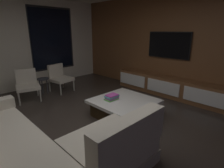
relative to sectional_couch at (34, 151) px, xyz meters
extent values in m
plane|color=#332B26|center=(0.96, 0.16, -0.29)|extent=(9.20, 9.20, 0.00)
cube|color=silver|center=(0.96, 3.82, 1.06)|extent=(6.60, 0.12, 2.70)
cube|color=black|center=(2.26, 3.75, 1.16)|extent=(1.52, 0.02, 2.02)
cube|color=black|center=(2.26, 3.74, 1.16)|extent=(1.40, 0.03, 1.90)
cube|color=brown|center=(4.02, 0.16, 1.06)|extent=(0.12, 7.80, 2.70)
cube|color=#A49C8C|center=(-0.24, 0.23, -0.20)|extent=(0.90, 2.50, 0.18)
cube|color=beige|center=(-0.24, 0.23, 0.01)|extent=(0.86, 2.42, 0.24)
cube|color=#A49C8C|center=(0.74, -0.57, -0.20)|extent=(1.10, 0.90, 0.18)
cube|color=beige|center=(0.74, -0.57, 0.01)|extent=(1.07, 0.86, 0.24)
cube|color=beige|center=(0.74, -0.92, 0.33)|extent=(1.10, 0.20, 0.40)
cube|color=#312311|center=(1.95, 0.24, -0.14)|extent=(1.00, 1.00, 0.30)
cube|color=white|center=(1.95, 0.24, 0.04)|extent=(1.16, 1.16, 0.06)
cube|color=#66B053|center=(1.77, 0.44, 0.08)|extent=(0.26, 0.18, 0.02)
cube|color=#9B4EA8|center=(1.79, 0.44, 0.11)|extent=(0.25, 0.16, 0.03)
cube|color=#519BAD|center=(1.79, 0.44, 0.14)|extent=(0.28, 0.17, 0.03)
cube|color=#BB43A3|center=(1.78, 0.42, 0.17)|extent=(0.23, 0.16, 0.03)
cylinder|color=#B2ADA0|center=(2.12, 2.39, -0.11)|extent=(0.04, 0.04, 0.36)
cylinder|color=#B2ADA0|center=(1.65, 2.31, -0.11)|extent=(0.04, 0.04, 0.36)
cylinder|color=#B2ADA0|center=(2.05, 2.88, -0.11)|extent=(0.04, 0.04, 0.36)
cylinder|color=#B2ADA0|center=(1.57, 2.81, -0.11)|extent=(0.04, 0.04, 0.36)
cube|color=beige|center=(1.85, 2.60, 0.07)|extent=(0.62, 0.63, 0.08)
cube|color=beige|center=(1.81, 2.83, 0.30)|extent=(0.49, 0.15, 0.38)
cylinder|color=#B2ADA0|center=(1.04, 2.23, -0.11)|extent=(0.04, 0.04, 0.36)
cylinder|color=#B2ADA0|center=(0.58, 2.35, -0.11)|extent=(0.04, 0.04, 0.36)
cylinder|color=#B2ADA0|center=(1.17, 2.71, -0.11)|extent=(0.04, 0.04, 0.36)
cylinder|color=#B2ADA0|center=(0.71, 2.84, -0.11)|extent=(0.04, 0.04, 0.36)
cube|color=beige|center=(0.88, 2.53, 0.07)|extent=(0.67, 0.68, 0.08)
cube|color=beige|center=(0.94, 2.76, 0.30)|extent=(0.49, 0.20, 0.38)
cylinder|color=#333338|center=(1.26, 2.71, -0.06)|extent=(0.03, 0.03, 0.46)
cylinder|color=#333338|center=(1.46, 2.71, -0.06)|extent=(0.03, 0.03, 0.46)
cylinder|color=#333338|center=(1.36, 2.81, -0.06)|extent=(0.03, 0.03, 0.46)
cylinder|color=#333338|center=(1.36, 2.71, 0.16)|extent=(0.32, 0.32, 0.02)
cube|color=brown|center=(3.74, 0.26, -0.03)|extent=(0.44, 3.10, 0.52)
cube|color=white|center=(3.50, -0.79, 0.00)|extent=(0.02, 0.93, 0.33)
cube|color=white|center=(3.50, 0.26, 0.00)|extent=(0.02, 0.93, 0.33)
cube|color=white|center=(3.50, 1.30, 0.00)|extent=(0.02, 0.93, 0.33)
cube|color=black|center=(3.69, -0.59, -0.17)|extent=(0.33, 0.68, 0.19)
cube|color=#6ED757|center=(3.69, -0.85, -0.19)|extent=(0.03, 0.04, 0.16)
cube|color=#67D884|center=(3.69, -0.72, -0.18)|extent=(0.03, 0.04, 0.16)
cube|color=gold|center=(3.69, -0.59, -0.17)|extent=(0.03, 0.04, 0.19)
cube|color=gray|center=(3.69, -0.46, -0.18)|extent=(0.03, 0.04, 0.17)
cube|color=#7C4652|center=(3.69, -0.33, -0.17)|extent=(0.03, 0.04, 0.18)
cube|color=black|center=(3.91, 0.41, 1.06)|extent=(0.04, 1.21, 0.70)
cube|color=black|center=(3.91, 0.41, 1.06)|extent=(0.05, 1.17, 0.66)
camera|label=1|loc=(-0.64, -2.03, 1.44)|focal=28.78mm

